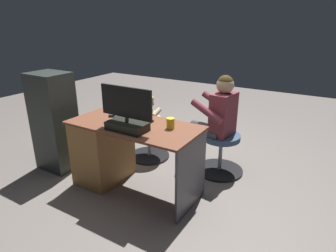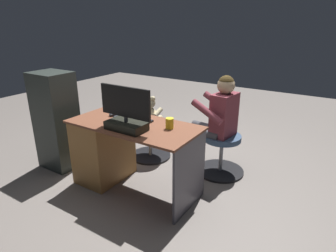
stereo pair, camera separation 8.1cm
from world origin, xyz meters
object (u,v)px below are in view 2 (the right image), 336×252
computer_mouse (113,114)px  tv_remote (119,119)px  person (215,116)px  monitor (126,116)px  office_chair_teddy (150,137)px  visitor_chair (221,152)px  teddy_bear (150,111)px  keyboard (133,119)px  desk (110,148)px  cup (170,123)px

computer_mouse → tv_remote: size_ratio=0.64×
person → monitor: bearing=64.1°
office_chair_teddy → tv_remote: bearing=99.1°
visitor_chair → tv_remote: bearing=44.1°
tv_remote → teddy_bear: 0.72m
keyboard → office_chair_teddy: bearing=-68.5°
monitor → tv_remote: bearing=-34.8°
tv_remote → person: person is taller
office_chair_teddy → visitor_chair: (-0.94, -0.11, -0.02)m
tv_remote → teddy_bear: size_ratio=0.42×
desk → monitor: 0.65m
computer_mouse → office_chair_teddy: size_ratio=0.18×
keyboard → cup: (-0.45, 0.00, 0.04)m
cup → teddy_bear: bearing=-42.7°
visitor_chair → desk: bearing=40.3°
monitor → computer_mouse: bearing=-31.0°
computer_mouse → office_chair_teddy: computer_mouse is taller
monitor → person: (-0.47, -0.97, -0.19)m
office_chair_teddy → visitor_chair: size_ratio=0.95×
teddy_bear → person: 0.85m
desk → teddy_bear: bearing=-92.4°
office_chair_teddy → keyboard: bearing=111.5°
cup → office_chair_teddy: size_ratio=0.19×
computer_mouse → teddy_bear: size_ratio=0.27×
desk → keyboard: 0.46m
computer_mouse → visitor_chair: computer_mouse is taller
person → cup: bearing=78.2°
desk → tv_remote: (-0.14, -0.02, 0.36)m
keyboard → monitor: bearing=116.8°
computer_mouse → cup: bearing=-179.5°
tv_remote → keyboard: bearing=-122.6°
monitor → cup: 0.41m
desk → computer_mouse: size_ratio=13.90×
keyboard → tv_remote: size_ratio=2.80×
keyboard → teddy_bear: size_ratio=1.17×
monitor → teddy_bear: (0.37, -0.89, -0.25)m
computer_mouse → cup: size_ratio=0.94×
desk → computer_mouse: bearing=-93.2°
monitor → office_chair_teddy: monitor is taller
monitor → office_chair_teddy: bearing=-67.0°
cup → visitor_chair: 0.94m
monitor → computer_mouse: 0.48m
keyboard → desk: bearing=17.0°
desk → cup: bearing=-173.6°
tv_remote → desk: bearing=37.7°
monitor → tv_remote: monitor is taller
monitor → teddy_bear: 0.99m
tv_remote → teddy_bear: bearing=-50.2°
desk → keyboard: (-0.28, -0.08, 0.36)m
cup → office_chair_teddy: cup is taller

